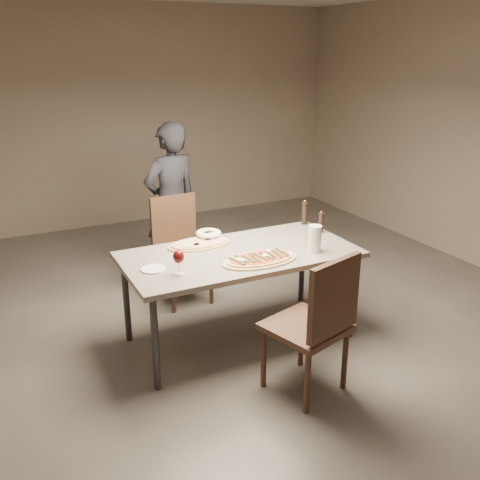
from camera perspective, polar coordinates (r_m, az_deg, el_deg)
name	(u,v)px	position (r m, az deg, el deg)	size (l,w,h in m)	color
room	(240,169)	(3.93, 0.00, 7.57)	(7.00, 7.00, 7.00)	#5C554F
dining_table	(240,259)	(4.14, 0.00, -2.05)	(1.80, 0.90, 0.75)	slate
zucchini_pizza	(260,259)	(3.94, 2.12, -2.03)	(0.60, 0.33, 0.05)	tan
ham_pizza	(199,244)	(4.27, -4.36, -0.38)	(0.52, 0.29, 0.04)	tan
bread_basket	(209,235)	(4.38, -3.38, 0.56)	(0.21, 0.21, 0.07)	beige
oil_dish	(253,262)	(3.92, 1.44, -2.33)	(0.12, 0.12, 0.01)	white
pepper_mill_left	(305,213)	(4.79, 6.91, 2.91)	(0.06, 0.06, 0.22)	black
pepper_mill_right	(321,222)	(4.59, 8.63, 1.87)	(0.05, 0.05, 0.19)	black
carafe	(315,239)	(4.14, 7.98, 0.14)	(0.10, 0.10, 0.21)	silver
wine_glass	(179,258)	(3.70, -6.57, -1.88)	(0.08, 0.08, 0.18)	silver
side_plate	(153,269)	(3.84, -9.24, -3.08)	(0.18, 0.18, 0.01)	white
chair_near	(317,319)	(3.55, 8.26, -8.33)	(0.60, 0.60, 1.01)	#442A1C
chair_far	(179,243)	(4.96, -6.52, -0.31)	(0.48, 0.48, 0.97)	#442A1C
diner	(171,204)	(5.29, -7.35, 3.84)	(0.58, 0.38, 1.60)	black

